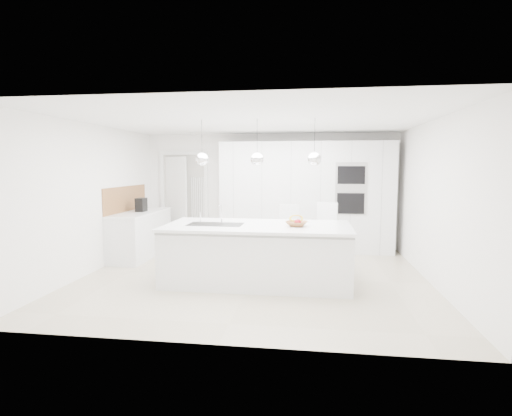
# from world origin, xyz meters

# --- Properties ---
(floor) EXTENTS (5.50, 5.50, 0.00)m
(floor) POSITION_xyz_m (0.00, 0.00, 0.00)
(floor) COLOR #BFB298
(floor) RESTS_ON ground
(wall_back) EXTENTS (5.50, 0.00, 5.50)m
(wall_back) POSITION_xyz_m (0.00, 2.50, 1.25)
(wall_back) COLOR white
(wall_back) RESTS_ON ground
(wall_left) EXTENTS (0.00, 5.00, 5.00)m
(wall_left) POSITION_xyz_m (-2.75, 0.00, 1.25)
(wall_left) COLOR white
(wall_left) RESTS_ON ground
(ceiling) EXTENTS (5.50, 5.50, 0.00)m
(ceiling) POSITION_xyz_m (0.00, 0.00, 2.50)
(ceiling) COLOR white
(ceiling) RESTS_ON wall_back
(tall_cabinets) EXTENTS (3.60, 0.60, 2.30)m
(tall_cabinets) POSITION_xyz_m (0.80, 2.20, 1.15)
(tall_cabinets) COLOR white
(tall_cabinets) RESTS_ON floor
(oven_stack) EXTENTS (0.62, 0.04, 1.05)m
(oven_stack) POSITION_xyz_m (1.70, 1.89, 1.35)
(oven_stack) COLOR #A5A5A8
(oven_stack) RESTS_ON tall_cabinets
(doorway_frame) EXTENTS (1.11, 0.08, 2.13)m
(doorway_frame) POSITION_xyz_m (-1.95, 2.47, 1.02)
(doorway_frame) COLOR white
(doorway_frame) RESTS_ON floor
(hallway_door) EXTENTS (0.76, 0.38, 2.00)m
(hallway_door) POSITION_xyz_m (-2.20, 2.42, 1.00)
(hallway_door) COLOR white
(hallway_door) RESTS_ON floor
(radiator) EXTENTS (0.32, 0.04, 1.40)m
(radiator) POSITION_xyz_m (-1.63, 2.46, 0.85)
(radiator) COLOR white
(radiator) RESTS_ON floor
(left_base_cabinets) EXTENTS (0.60, 1.80, 0.86)m
(left_base_cabinets) POSITION_xyz_m (-2.45, 1.20, 0.43)
(left_base_cabinets) COLOR white
(left_base_cabinets) RESTS_ON floor
(left_worktop) EXTENTS (0.62, 1.82, 0.04)m
(left_worktop) POSITION_xyz_m (-2.45, 1.20, 0.88)
(left_worktop) COLOR white
(left_worktop) RESTS_ON left_base_cabinets
(oak_backsplash) EXTENTS (0.02, 1.80, 0.50)m
(oak_backsplash) POSITION_xyz_m (-2.74, 1.20, 1.15)
(oak_backsplash) COLOR #97653A
(oak_backsplash) RESTS_ON wall_left
(island_base) EXTENTS (2.80, 1.20, 0.86)m
(island_base) POSITION_xyz_m (0.10, -0.30, 0.43)
(island_base) COLOR white
(island_base) RESTS_ON floor
(island_worktop) EXTENTS (2.84, 1.40, 0.04)m
(island_worktop) POSITION_xyz_m (0.10, -0.25, 0.88)
(island_worktop) COLOR white
(island_worktop) RESTS_ON island_base
(island_sink) EXTENTS (0.84, 0.44, 0.18)m
(island_sink) POSITION_xyz_m (-0.55, -0.30, 0.82)
(island_sink) COLOR #3F3F42
(island_sink) RESTS_ON island_worktop
(island_tap) EXTENTS (0.02, 0.02, 0.30)m
(island_tap) POSITION_xyz_m (-0.50, -0.10, 1.05)
(island_tap) COLOR white
(island_tap) RESTS_ON island_worktop
(pendant_left) EXTENTS (0.20, 0.20, 0.20)m
(pendant_left) POSITION_xyz_m (-0.75, -0.30, 1.90)
(pendant_left) COLOR white
(pendant_left) RESTS_ON ceiling
(pendant_mid) EXTENTS (0.20, 0.20, 0.20)m
(pendant_mid) POSITION_xyz_m (0.10, -0.30, 1.90)
(pendant_mid) COLOR white
(pendant_mid) RESTS_ON ceiling
(pendant_right) EXTENTS (0.20, 0.20, 0.20)m
(pendant_right) POSITION_xyz_m (0.95, -0.30, 1.90)
(pendant_right) COLOR white
(pendant_right) RESTS_ON ceiling
(fruit_bowl) EXTENTS (0.40, 0.40, 0.08)m
(fruit_bowl) POSITION_xyz_m (0.70, -0.33, 0.94)
(fruit_bowl) COLOR #97653A
(fruit_bowl) RESTS_ON island_worktop
(espresso_machine) EXTENTS (0.16, 0.25, 0.27)m
(espresso_machine) POSITION_xyz_m (-2.43, 1.22, 1.03)
(espresso_machine) COLOR black
(espresso_machine) RESTS_ON left_worktop
(bar_stool_left) EXTENTS (0.44, 0.56, 1.11)m
(bar_stool_left) POSITION_xyz_m (0.52, 0.71, 0.55)
(bar_stool_left) COLOR white
(bar_stool_left) RESTS_ON floor
(bar_stool_right) EXTENTS (0.53, 0.62, 1.16)m
(bar_stool_right) POSITION_xyz_m (1.20, 0.64, 0.58)
(bar_stool_right) COLOR white
(bar_stool_right) RESTS_ON floor
(apple_a) EXTENTS (0.08, 0.08, 0.08)m
(apple_a) POSITION_xyz_m (0.72, -0.38, 0.97)
(apple_a) COLOR #B51625
(apple_a) RESTS_ON fruit_bowl
(apple_b) EXTENTS (0.08, 0.08, 0.08)m
(apple_b) POSITION_xyz_m (0.71, -0.37, 0.97)
(apple_b) COLOR #B51625
(apple_b) RESTS_ON fruit_bowl
(apple_c) EXTENTS (0.07, 0.07, 0.07)m
(apple_c) POSITION_xyz_m (0.73, -0.29, 0.96)
(apple_c) COLOR #B51625
(apple_c) RESTS_ON fruit_bowl
(banana_bunch) EXTENTS (0.25, 0.18, 0.22)m
(banana_bunch) POSITION_xyz_m (0.69, -0.34, 1.02)
(banana_bunch) COLOR yellow
(banana_bunch) RESTS_ON fruit_bowl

